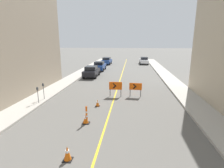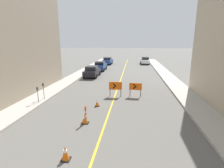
{
  "view_description": "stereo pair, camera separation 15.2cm",
  "coord_description": "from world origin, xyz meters",
  "px_view_note": "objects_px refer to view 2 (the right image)",
  "views": [
    {
      "loc": [
        1.5,
        4.56,
        5.03
      ],
      "look_at": [
        -0.35,
        21.01,
        1.0
      ],
      "focal_mm": 28.0,
      "sensor_mm": 36.0,
      "label": 1
    },
    {
      "loc": [
        1.65,
        4.58,
        5.03
      ],
      "look_at": [
        -0.35,
        21.01,
        1.0
      ],
      "focal_mm": 28.0,
      "sensor_mm": 36.0,
      "label": 2
    }
  ],
  "objects_px": {
    "parked_car_curb_near": "(92,71)",
    "parked_car_curb_mid": "(100,66)",
    "delineator_post_rear": "(86,116)",
    "traffic_cone_fifth": "(97,103)",
    "parked_car_curb_far": "(108,61)",
    "traffic_cone_fourth": "(85,119)",
    "parked_car_opposite_side": "(145,61)",
    "traffic_cone_third": "(65,153)",
    "parking_meter_far_curb": "(43,88)",
    "arrow_barricade_primary": "(115,86)",
    "parking_meter_near_curb": "(38,91)",
    "arrow_barricade_secondary": "(135,87)"
  },
  "relations": [
    {
      "from": "delineator_post_rear",
      "to": "traffic_cone_fourth",
      "type": "bearing_deg",
      "value": 174.11
    },
    {
      "from": "traffic_cone_third",
      "to": "parked_car_opposite_side",
      "type": "distance_m",
      "value": 34.97
    },
    {
      "from": "parked_car_curb_far",
      "to": "arrow_barricade_primary",
      "type": "bearing_deg",
      "value": -77.2
    },
    {
      "from": "traffic_cone_fourth",
      "to": "traffic_cone_fifth",
      "type": "relative_size",
      "value": 1.04
    },
    {
      "from": "traffic_cone_fourth",
      "to": "parked_car_opposite_side",
      "type": "xyz_separation_m",
      "value": [
        5.59,
        30.99,
        0.51
      ]
    },
    {
      "from": "arrow_barricade_primary",
      "to": "parked_car_opposite_side",
      "type": "relative_size",
      "value": 0.32
    },
    {
      "from": "arrow_barricade_primary",
      "to": "parking_meter_far_curb",
      "type": "bearing_deg",
      "value": -163.78
    },
    {
      "from": "traffic_cone_fifth",
      "to": "parked_car_opposite_side",
      "type": "relative_size",
      "value": 0.13
    },
    {
      "from": "parked_car_curb_mid",
      "to": "traffic_cone_third",
      "type": "bearing_deg",
      "value": -83.07
    },
    {
      "from": "arrow_barricade_secondary",
      "to": "parked_car_curb_near",
      "type": "distance_m",
      "value": 10.82
    },
    {
      "from": "parked_car_curb_near",
      "to": "parked_car_curb_mid",
      "type": "height_order",
      "value": "same"
    },
    {
      "from": "parked_car_curb_near",
      "to": "parking_meter_near_curb",
      "type": "relative_size",
      "value": 3.25
    },
    {
      "from": "traffic_cone_fourth",
      "to": "parked_car_curb_mid",
      "type": "xyz_separation_m",
      "value": [
        -2.92,
        20.71,
        0.51
      ]
    },
    {
      "from": "traffic_cone_fifth",
      "to": "parking_meter_near_curb",
      "type": "height_order",
      "value": "parking_meter_near_curb"
    },
    {
      "from": "parked_car_curb_near",
      "to": "parked_car_curb_far",
      "type": "relative_size",
      "value": 0.99
    },
    {
      "from": "parking_meter_far_curb",
      "to": "parked_car_opposite_side",
      "type": "bearing_deg",
      "value": 69.31
    },
    {
      "from": "arrow_barricade_secondary",
      "to": "traffic_cone_fourth",
      "type": "bearing_deg",
      "value": -114.48
    },
    {
      "from": "delineator_post_rear",
      "to": "parked_car_curb_far",
      "type": "bearing_deg",
      "value": 95.67
    },
    {
      "from": "delineator_post_rear",
      "to": "parked_car_curb_far",
      "type": "distance_m",
      "value": 29.49
    },
    {
      "from": "traffic_cone_fourth",
      "to": "parked_car_curb_near",
      "type": "xyz_separation_m",
      "value": [
        -3.0,
        14.78,
        0.51
      ]
    },
    {
      "from": "delineator_post_rear",
      "to": "parked_car_curb_far",
      "type": "relative_size",
      "value": 0.26
    },
    {
      "from": "parked_car_curb_mid",
      "to": "delineator_post_rear",
      "type": "bearing_deg",
      "value": -82.03
    },
    {
      "from": "traffic_cone_fifth",
      "to": "parked_car_opposite_side",
      "type": "bearing_deg",
      "value": 79.03
    },
    {
      "from": "arrow_barricade_primary",
      "to": "traffic_cone_fourth",
      "type": "bearing_deg",
      "value": -105.21
    },
    {
      "from": "parked_car_curb_mid",
      "to": "parked_car_curb_far",
      "type": "height_order",
      "value": "same"
    },
    {
      "from": "traffic_cone_fourth",
      "to": "arrow_barricade_secondary",
      "type": "distance_m",
      "value": 6.77
    },
    {
      "from": "traffic_cone_fifth",
      "to": "parked_car_curb_mid",
      "type": "bearing_deg",
      "value": 99.91
    },
    {
      "from": "traffic_cone_fifth",
      "to": "delineator_post_rear",
      "type": "bearing_deg",
      "value": -91.8
    },
    {
      "from": "parked_car_curb_near",
      "to": "arrow_barricade_primary",
      "type": "bearing_deg",
      "value": -64.91
    },
    {
      "from": "parked_car_curb_far",
      "to": "parking_meter_near_curb",
      "type": "height_order",
      "value": "parked_car_curb_far"
    },
    {
      "from": "traffic_cone_fourth",
      "to": "parking_meter_near_curb",
      "type": "height_order",
      "value": "parking_meter_near_curb"
    },
    {
      "from": "delineator_post_rear",
      "to": "arrow_barricade_secondary",
      "type": "height_order",
      "value": "arrow_barricade_secondary"
    },
    {
      "from": "arrow_barricade_secondary",
      "to": "parking_meter_near_curb",
      "type": "distance_m",
      "value": 8.48
    },
    {
      "from": "traffic_cone_fourth",
      "to": "parked_car_curb_near",
      "type": "bearing_deg",
      "value": 101.48
    },
    {
      "from": "arrow_barricade_primary",
      "to": "parked_car_curb_far",
      "type": "relative_size",
      "value": 0.32
    },
    {
      "from": "traffic_cone_third",
      "to": "parking_meter_far_curb",
      "type": "distance_m",
      "value": 8.81
    },
    {
      "from": "parked_car_curb_near",
      "to": "parked_car_curb_mid",
      "type": "distance_m",
      "value": 5.93
    },
    {
      "from": "parked_car_curb_mid",
      "to": "parked_car_curb_far",
      "type": "relative_size",
      "value": 0.98
    },
    {
      "from": "parked_car_curb_mid",
      "to": "parking_meter_near_curb",
      "type": "height_order",
      "value": "parked_car_curb_mid"
    },
    {
      "from": "arrow_barricade_primary",
      "to": "arrow_barricade_secondary",
      "type": "distance_m",
      "value": 1.87
    },
    {
      "from": "traffic_cone_fifth",
      "to": "parked_car_opposite_side",
      "type": "xyz_separation_m",
      "value": [
        5.42,
        27.96,
        0.52
      ]
    },
    {
      "from": "traffic_cone_third",
      "to": "parking_meter_far_curb",
      "type": "height_order",
      "value": "parking_meter_far_curb"
    },
    {
      "from": "delineator_post_rear",
      "to": "parked_car_curb_mid",
      "type": "xyz_separation_m",
      "value": [
        -2.99,
        20.72,
        0.31
      ]
    },
    {
      "from": "arrow_barricade_primary",
      "to": "parked_car_curb_mid",
      "type": "distance_m",
      "value": 15.53
    },
    {
      "from": "arrow_barricade_primary",
      "to": "parked_car_opposite_side",
      "type": "distance_m",
      "value": 25.56
    },
    {
      "from": "arrow_barricade_secondary",
      "to": "parked_car_curb_far",
      "type": "xyz_separation_m",
      "value": [
        -6.05,
        23.41,
        -0.12
      ]
    },
    {
      "from": "traffic_cone_fourth",
      "to": "parked_car_curb_mid",
      "type": "bearing_deg",
      "value": 98.02
    },
    {
      "from": "arrow_barricade_secondary",
      "to": "parking_meter_far_curb",
      "type": "bearing_deg",
      "value": -160.89
    },
    {
      "from": "traffic_cone_fifth",
      "to": "parked_car_curb_mid",
      "type": "height_order",
      "value": "parked_car_curb_mid"
    },
    {
      "from": "traffic_cone_fourth",
      "to": "parked_car_curb_near",
      "type": "relative_size",
      "value": 0.14
    }
  ]
}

